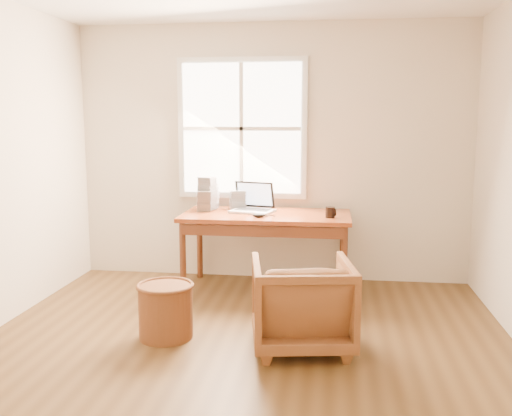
{
  "coord_description": "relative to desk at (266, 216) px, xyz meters",
  "views": [
    {
      "loc": [
        0.62,
        -3.55,
        1.66
      ],
      "look_at": [
        -0.08,
        1.65,
        0.83
      ],
      "focal_mm": 40.0,
      "sensor_mm": 36.0,
      "label": 1
    }
  ],
  "objects": [
    {
      "name": "laptop",
      "position": [
        -0.14,
        0.05,
        0.18
      ],
      "size": [
        0.52,
        0.54,
        0.32
      ],
      "primitive_type": null,
      "rotation": [
        0.0,
        0.0,
        -0.25
      ],
      "color": "silver",
      "rests_on": "desk"
    },
    {
      "name": "cd_stack_a",
      "position": [
        -0.59,
        0.24,
        0.15
      ],
      "size": [
        0.15,
        0.14,
        0.25
      ],
      "primitive_type": "cube",
      "rotation": [
        0.0,
        0.0,
        -0.24
      ],
      "color": "silver",
      "rests_on": "desk"
    },
    {
      "name": "cd_stack_c",
      "position": [
        -0.61,
        0.14,
        0.18
      ],
      "size": [
        0.18,
        0.17,
        0.33
      ],
      "primitive_type": "cube",
      "rotation": [
        0.0,
        0.0,
        -0.32
      ],
      "color": "#9797A4",
      "rests_on": "desk"
    },
    {
      "name": "armchair",
      "position": [
        0.42,
        -1.39,
        -0.4
      ],
      "size": [
        0.81,
        0.83,
        0.66
      ],
      "primitive_type": "imported",
      "rotation": [
        0.0,
        0.0,
        3.31
      ],
      "color": "brown",
      "rests_on": "room_shell"
    },
    {
      "name": "cd_stack_d",
      "position": [
        -0.31,
        0.23,
        0.11
      ],
      "size": [
        0.18,
        0.17,
        0.19
      ],
      "primitive_type": "cube",
      "rotation": [
        0.0,
        0.0,
        0.3
      ],
      "color": "#AFB6BB",
      "rests_on": "desk"
    },
    {
      "name": "room_shell",
      "position": [
        -0.02,
        -1.64,
        0.59
      ],
      "size": [
        4.04,
        4.54,
        2.64
      ],
      "color": "brown",
      "rests_on": "ground"
    },
    {
      "name": "coffee_mug",
      "position": [
        0.61,
        -0.14,
        0.07
      ],
      "size": [
        0.1,
        0.1,
        0.1
      ],
      "primitive_type": "cylinder",
      "rotation": [
        0.0,
        0.0,
        0.1
      ],
      "color": "black",
      "rests_on": "desk"
    },
    {
      "name": "desk",
      "position": [
        0.0,
        0.0,
        0.0
      ],
      "size": [
        1.6,
        0.8,
        0.04
      ],
      "primitive_type": "cube",
      "color": "brown",
      "rests_on": "room_shell"
    },
    {
      "name": "mouse",
      "position": [
        -0.04,
        -0.22,
        0.04
      ],
      "size": [
        0.13,
        0.1,
        0.04
      ],
      "primitive_type": "ellipsoid",
      "rotation": [
        0.0,
        0.0,
        0.26
      ],
      "color": "black",
      "rests_on": "desk"
    },
    {
      "name": "wicker_stool",
      "position": [
        -0.61,
        -1.33,
        -0.53
      ],
      "size": [
        0.42,
        0.42,
        0.41
      ],
      "primitive_type": "cylinder",
      "rotation": [
        0.0,
        0.0,
        0.02
      ],
      "color": "brown",
      "rests_on": "room_shell"
    },
    {
      "name": "cd_stack_b",
      "position": [
        -0.62,
        0.05,
        0.12
      ],
      "size": [
        0.15,
        0.14,
        0.2
      ],
      "primitive_type": "cube",
      "rotation": [
        0.0,
        0.0,
        0.23
      ],
      "color": "#27272C",
      "rests_on": "desk"
    }
  ]
}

